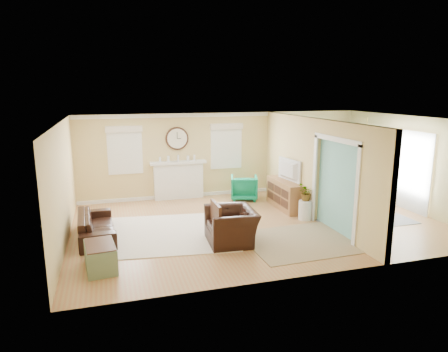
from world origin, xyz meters
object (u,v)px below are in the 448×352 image
(eames_chair, at_px, (231,226))
(green_chair, at_px, (244,188))
(sofa, at_px, (96,226))
(credenza, at_px, (286,194))
(dining_table, at_px, (346,199))

(eames_chair, xyz_separation_m, green_chair, (1.43, 3.27, -0.01))
(green_chair, bearing_deg, sofa, 43.86)
(eames_chair, bearing_deg, credenza, 135.77)
(sofa, distance_m, credenza, 5.20)
(sofa, bearing_deg, dining_table, -90.95)
(green_chair, distance_m, dining_table, 3.00)
(eames_chair, height_order, dining_table, eames_chair)
(green_chair, relative_size, credenza, 0.51)
(green_chair, xyz_separation_m, dining_table, (2.31, -1.90, -0.02))
(sofa, height_order, green_chair, green_chair)
(sofa, bearing_deg, green_chair, -66.43)
(credenza, height_order, dining_table, credenza)
(credenza, bearing_deg, eames_chair, -137.69)
(eames_chair, distance_m, credenza, 3.07)
(credenza, xyz_separation_m, dining_table, (1.47, -0.70, -0.06))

